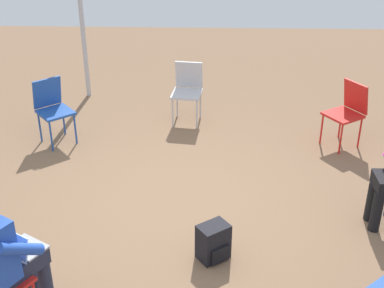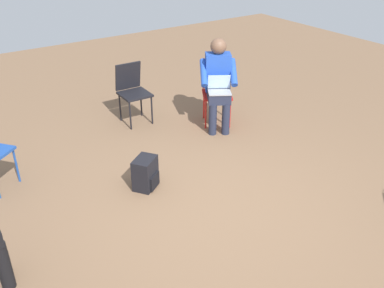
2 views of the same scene
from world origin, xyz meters
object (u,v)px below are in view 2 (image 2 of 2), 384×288
(chair_north, at_px, (132,89))
(chair_northeast, at_px, (217,89))
(backpack_near_laptop_user, at_px, (145,175))
(person_with_laptop, at_px, (218,80))

(chair_north, distance_m, chair_northeast, 1.20)
(chair_north, bearing_deg, chair_northeast, 146.96)
(backpack_near_laptop_user, bearing_deg, chair_northeast, 29.52)
(person_with_laptop, xyz_separation_m, backpack_near_laptop_user, (-1.60, -0.81, -0.53))
(backpack_near_laptop_user, bearing_deg, chair_north, 66.90)
(person_with_laptop, height_order, backpack_near_laptop_user, person_with_laptop)
(chair_north, height_order, person_with_laptop, person_with_laptop)
(person_with_laptop, bearing_deg, chair_north, -11.13)
(chair_north, distance_m, person_with_laptop, 1.24)
(chair_north, height_order, chair_northeast, same)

